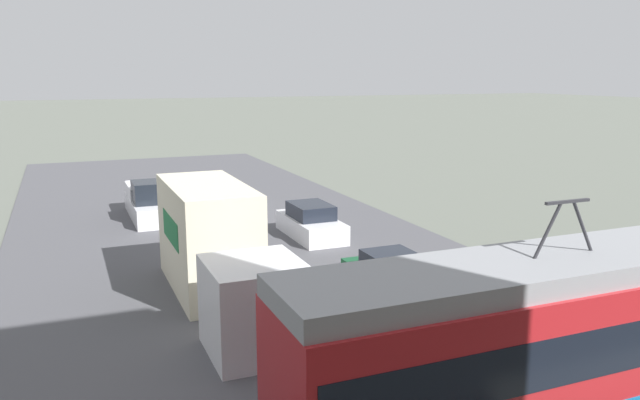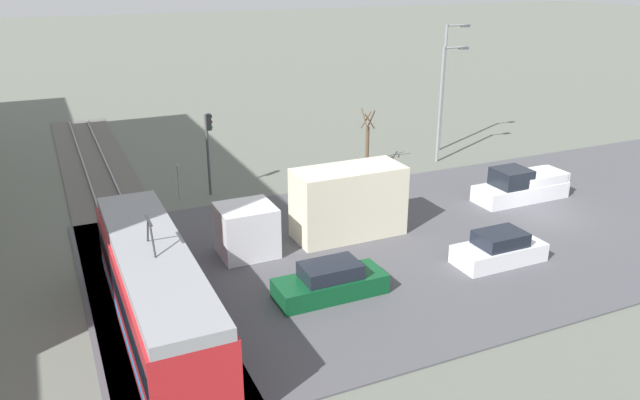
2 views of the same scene
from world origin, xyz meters
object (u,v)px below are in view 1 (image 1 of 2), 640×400
at_px(light_rail_tram, 557,335).
at_px(sedan_car_1, 397,282).
at_px(pickup_truck, 151,203).
at_px(box_truck, 217,250).
at_px(sedan_car_0, 311,223).

height_order(light_rail_tram, sedan_car_1, light_rail_tram).
bearing_deg(pickup_truck, box_truck, 91.68).
relative_size(pickup_truck, sedan_car_1, 1.21).
bearing_deg(light_rail_tram, box_truck, -60.87).
bearing_deg(sedan_car_0, box_truck, -132.20).
height_order(pickup_truck, sedan_car_1, pickup_truck).
distance_m(sedan_car_0, sedan_car_1, 8.37).
height_order(sedan_car_0, sedan_car_1, sedan_car_0).
bearing_deg(pickup_truck, sedan_car_1, 110.73).
height_order(light_rail_tram, box_truck, light_rail_tram).
relative_size(box_truck, sedan_car_0, 2.21).
bearing_deg(pickup_truck, sedan_car_0, 133.20).
xyz_separation_m(light_rail_tram, pickup_truck, (5.45, -21.67, -0.92)).
distance_m(box_truck, sedan_car_0, 8.42).
xyz_separation_m(light_rail_tram, sedan_car_1, (-0.12, -6.94, -1.06)).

